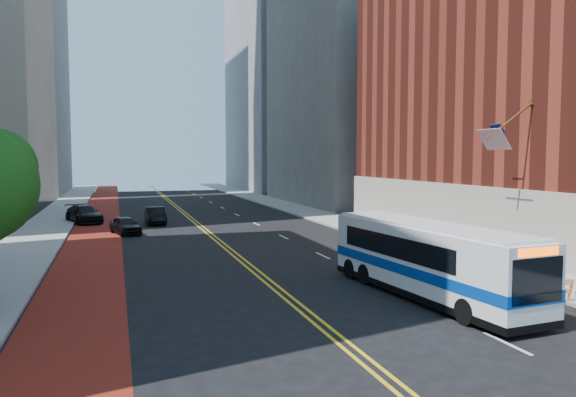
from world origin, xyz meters
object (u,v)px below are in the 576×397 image
(car_b, at_px, (155,216))
(car_c, at_px, (84,214))
(transit_bus, at_px, (427,259))
(car_a, at_px, (125,225))

(car_b, height_order, car_c, car_c)
(transit_bus, height_order, car_a, transit_bus)
(car_b, relative_size, car_c, 0.82)
(car_b, bearing_deg, car_c, 153.46)
(transit_bus, height_order, car_c, transit_bus)
(car_b, xyz_separation_m, car_c, (-5.88, 2.69, 0.05))
(car_b, bearing_deg, car_a, -115.79)
(transit_bus, relative_size, car_a, 2.90)
(transit_bus, height_order, car_b, transit_bus)
(car_a, distance_m, car_b, 6.33)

